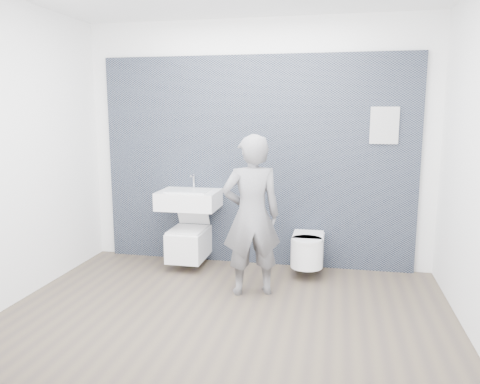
% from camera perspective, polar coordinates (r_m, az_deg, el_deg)
% --- Properties ---
extents(ground, '(4.00, 4.00, 0.00)m').
position_cam_1_polar(ground, '(4.31, -1.69, -14.59)').
color(ground, brown).
rests_on(ground, ground).
extents(room_shell, '(4.00, 4.00, 4.00)m').
position_cam_1_polar(room_shell, '(3.92, -1.82, 9.20)').
color(room_shell, white).
rests_on(room_shell, ground).
extents(tile_wall, '(3.60, 0.06, 2.40)m').
position_cam_1_polar(tile_wall, '(5.65, 1.83, -8.53)').
color(tile_wall, black).
rests_on(tile_wall, ground).
extents(washbasin, '(0.67, 0.50, 0.50)m').
position_cam_1_polar(washbasin, '(5.36, -6.24, -0.85)').
color(washbasin, white).
rests_on(washbasin, ground).
extents(toilet_square, '(0.39, 0.57, 0.73)m').
position_cam_1_polar(toilet_square, '(5.44, -6.24, -6.04)').
color(toilet_square, white).
rests_on(toilet_square, ground).
extents(toilet_rounded, '(0.35, 0.59, 0.32)m').
position_cam_1_polar(toilet_rounded, '(5.19, 8.22, -6.99)').
color(toilet_rounded, white).
rests_on(toilet_rounded, ground).
extents(info_placard, '(0.30, 0.03, 0.39)m').
position_cam_1_polar(info_placard, '(5.56, 16.32, -9.28)').
color(info_placard, white).
rests_on(info_placard, ground).
extents(visitor, '(0.67, 0.55, 1.57)m').
position_cam_1_polar(visitor, '(4.52, 1.42, -2.90)').
color(visitor, slate).
rests_on(visitor, ground).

